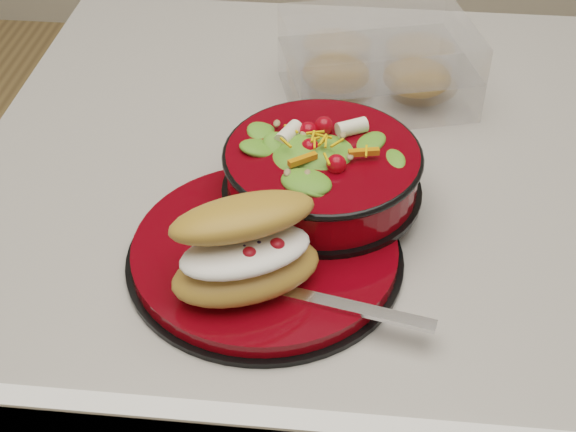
# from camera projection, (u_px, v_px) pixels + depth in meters

# --- Properties ---
(island_counter) EXTENTS (1.24, 0.74, 0.90)m
(island_counter) POSITION_uv_depth(u_px,v_px,m) (474.00, 410.00, 1.17)
(island_counter) COLOR white
(island_counter) RESTS_ON ground
(dinner_plate) EXTENTS (0.26, 0.26, 0.02)m
(dinner_plate) POSITION_uv_depth(u_px,v_px,m) (266.00, 253.00, 0.76)
(dinner_plate) COLOR black
(dinner_plate) RESTS_ON island_counter
(salad_bowl) EXTENTS (0.20, 0.20, 0.09)m
(salad_bowl) POSITION_uv_depth(u_px,v_px,m) (322.00, 165.00, 0.79)
(salad_bowl) COLOR black
(salad_bowl) RESTS_ON dinner_plate
(croissant) EXTENTS (0.15, 0.14, 0.08)m
(croissant) POSITION_uv_depth(u_px,v_px,m) (247.00, 249.00, 0.69)
(croissant) COLOR #A66B32
(croissant) RESTS_ON dinner_plate
(fork) EXTENTS (0.18, 0.06, 0.00)m
(fork) POSITION_uv_depth(u_px,v_px,m) (322.00, 300.00, 0.69)
(fork) COLOR silver
(fork) RESTS_ON dinner_plate
(pastry_box) EXTENTS (0.25, 0.21, 0.09)m
(pastry_box) POSITION_uv_depth(u_px,v_px,m) (377.00, 64.00, 0.96)
(pastry_box) COLOR white
(pastry_box) RESTS_ON island_counter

